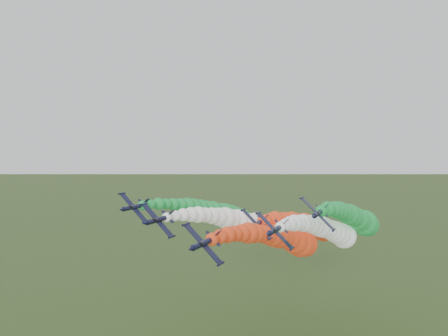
% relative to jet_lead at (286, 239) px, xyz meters
% --- Properties ---
extents(jet_lead, '(12.20, 63.65, 17.32)m').
position_rel_jet_lead_xyz_m(jet_lead, '(0.00, 0.00, 0.00)').
color(jet_lead, black).
rests_on(jet_lead, ground).
extents(jet_inner_left, '(12.43, 63.88, 17.55)m').
position_rel_jet_lead_xyz_m(jet_inner_left, '(-14.02, 8.98, 1.73)').
color(jet_inner_left, black).
rests_on(jet_inner_left, ground).
extents(jet_inner_right, '(12.41, 63.86, 17.53)m').
position_rel_jet_lead_xyz_m(jet_inner_right, '(8.83, 11.13, 1.04)').
color(jet_inner_right, black).
rests_on(jet_inner_right, ground).
extents(jet_outer_left, '(12.53, 63.98, 17.65)m').
position_rel_jet_lead_xyz_m(jet_outer_left, '(-25.22, 17.85, 2.54)').
color(jet_outer_left, black).
rests_on(jet_outer_left, ground).
extents(jet_outer_right, '(12.24, 63.69, 17.36)m').
position_rel_jet_lead_xyz_m(jet_outer_right, '(14.80, 21.30, 3.06)').
color(jet_outer_right, black).
rests_on(jet_outer_right, ground).
extents(jet_trail, '(12.21, 63.66, 17.33)m').
position_rel_jet_lead_xyz_m(jet_trail, '(0.22, 26.32, -0.71)').
color(jet_trail, black).
rests_on(jet_trail, ground).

